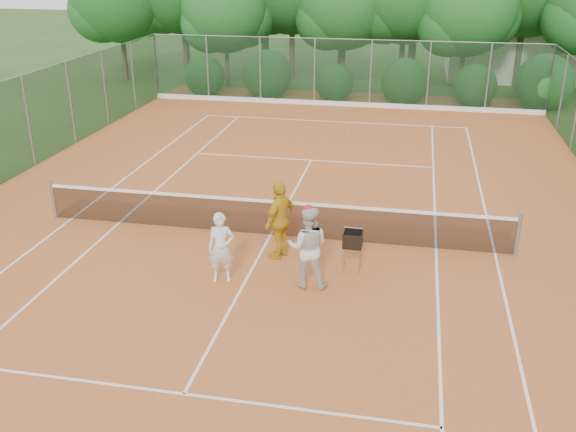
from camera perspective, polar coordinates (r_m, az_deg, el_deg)
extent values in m
plane|color=#274518|center=(16.26, -1.58, -1.80)|extent=(120.00, 120.00, 0.00)
cube|color=#B85F2A|center=(16.25, -1.58, -1.77)|extent=(18.00, 36.00, 0.02)
cube|color=beige|center=(39.19, 20.07, 13.64)|extent=(8.00, 5.00, 3.00)
cylinder|color=gray|center=(18.21, -20.14, 1.45)|extent=(0.10, 0.10, 1.10)
cylinder|color=gray|center=(15.89, 19.76, -1.55)|extent=(0.10, 0.10, 1.10)
cube|color=black|center=(16.06, -1.60, -0.24)|extent=(11.87, 0.03, 0.86)
cube|color=white|center=(15.89, -1.62, 1.30)|extent=(11.87, 0.04, 0.07)
imported|color=silver|center=(13.83, -5.96, -2.81)|extent=(0.65, 0.51, 1.57)
imported|color=beige|center=(13.50, 1.77, -2.78)|extent=(0.94, 0.76, 1.82)
ellipsoid|color=red|center=(13.15, 1.82, 0.65)|extent=(0.22, 0.22, 0.14)
imported|color=gold|center=(14.78, -0.70, -0.35)|extent=(0.84, 1.18, 1.86)
cylinder|color=gray|center=(14.34, 4.91, -3.99)|extent=(0.02, 0.02, 0.59)
cylinder|color=gray|center=(14.63, 6.50, -3.48)|extent=(0.02, 0.02, 0.59)
cube|color=black|center=(14.28, 5.79, -2.05)|extent=(0.41, 0.41, 0.34)
sphere|color=yellow|center=(25.93, 5.25, 7.62)|extent=(0.07, 0.07, 0.07)
sphere|color=#CDD732|center=(25.44, 9.25, 7.12)|extent=(0.07, 0.07, 0.07)
sphere|color=#AECC2F|center=(24.19, 10.12, 6.26)|extent=(0.07, 0.07, 0.07)
cube|color=white|center=(27.35, 3.97, 8.38)|extent=(11.03, 0.06, 0.01)
cube|color=white|center=(18.18, -18.69, -0.25)|extent=(0.06, 23.77, 0.01)
cube|color=white|center=(16.05, 17.93, -3.22)|extent=(0.06, 23.77, 0.01)
cube|color=white|center=(17.56, -14.78, -0.59)|extent=(0.06, 23.77, 0.01)
cube|color=white|center=(15.92, 13.02, -2.87)|extent=(0.06, 23.77, 0.01)
cube|color=white|center=(22.13, 2.09, 4.98)|extent=(8.23, 0.06, 0.01)
cube|color=white|center=(10.97, -9.24, -15.34)|extent=(8.23, 0.06, 0.01)
cube|color=white|center=(16.25, -1.58, -1.73)|extent=(0.06, 12.80, 0.01)
cube|color=#19381E|center=(30.07, 4.85, 12.57)|extent=(18.00, 0.02, 3.00)
cylinder|color=gray|center=(32.33, -11.62, 12.90)|extent=(0.07, 0.07, 3.00)
cylinder|color=gray|center=(30.41, 22.27, 11.12)|extent=(0.07, 0.07, 3.00)
cylinder|color=gray|center=(32.33, -11.62, 12.90)|extent=(0.07, 0.07, 3.00)
cylinder|color=gray|center=(30.41, 22.27, 11.12)|extent=(0.07, 0.07, 3.00)
cylinder|color=brown|center=(37.30, -14.42, 14.46)|extent=(0.26, 0.26, 3.75)
cylinder|color=brown|center=(37.48, -9.17, 15.40)|extent=(0.30, 0.30, 4.40)
cylinder|color=brown|center=(34.74, -5.46, 14.03)|extent=(0.22, 0.22, 3.20)
sphere|color=#1B521D|center=(34.47, -5.61, 17.93)|extent=(4.48, 4.48, 4.48)
cylinder|color=brown|center=(36.35, 0.36, 15.54)|extent=(0.31, 0.31, 4.50)
cylinder|color=brown|center=(34.50, 4.93, 14.24)|extent=(0.24, 0.24, 3.50)
sphere|color=#1B521D|center=(34.22, 5.08, 18.54)|extent=(4.90, 4.90, 4.90)
cylinder|color=brown|center=(34.75, 10.12, 14.55)|extent=(0.28, 0.28, 4.10)
cylinder|color=brown|center=(33.67, 15.25, 13.27)|extent=(0.23, 0.23, 3.40)
sphere|color=#1B521D|center=(33.39, 15.70, 17.52)|extent=(4.76, 4.76, 4.76)
cylinder|color=brown|center=(36.56, 19.96, 14.41)|extent=(0.32, 0.32, 4.65)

